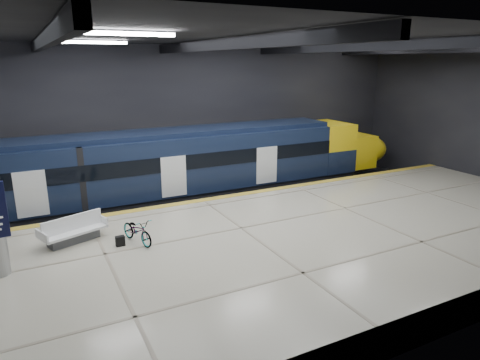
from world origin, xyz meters
TOP-DOWN VIEW (x-y plane):
  - ground at (0.00, 0.00)m, footprint 30.00×30.00m
  - room_shell at (-0.00, 0.00)m, footprint 30.10×16.10m
  - platform at (0.00, -2.50)m, footprint 30.00×11.00m
  - safety_strip at (0.00, 2.75)m, footprint 30.00×0.40m
  - rails at (0.00, 5.50)m, footprint 30.00×1.52m
  - train at (-2.12, 5.50)m, footprint 29.40×2.84m
  - bench at (-5.77, 0.50)m, footprint 2.36×1.60m
  - bicycle at (-3.81, -0.58)m, footprint 1.09×1.80m
  - pannier_bag at (-4.41, -0.58)m, footprint 0.30×0.19m

SIDE VIEW (x-z plane):
  - ground at x=0.00m, z-range 0.00..0.00m
  - rails at x=0.00m, z-range 0.00..0.16m
  - platform at x=0.00m, z-range 0.00..1.10m
  - safety_strip at x=0.00m, z-range 1.10..1.11m
  - pannier_bag at x=-4.41m, z-range 1.10..1.45m
  - bench at x=-5.77m, z-range 0.96..1.92m
  - bicycle at x=-3.81m, z-range 1.10..1.99m
  - train at x=-2.12m, z-range 0.16..3.95m
  - room_shell at x=0.00m, z-range 1.69..9.74m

